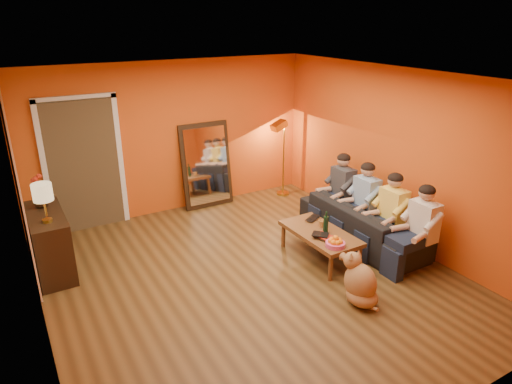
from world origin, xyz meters
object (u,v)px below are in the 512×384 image
sofa (362,222)px  coffee_table (320,245)px  floor_lamp (284,159)px  person_far_right (342,190)px  sideboard (50,242)px  person_mid_left (392,213)px  person_mid_right (366,201)px  wine_bottle (326,222)px  dog (361,279)px  mirror_frame (206,165)px  tumbler (322,223)px  table_lamp (44,203)px  laptop (316,219)px  person_far_left (423,228)px  vase (41,200)px

sofa → coffee_table: sofa is taller
floor_lamp → person_far_right: size_ratio=1.18×
person_far_right → sofa: bearing=-101.3°
coffee_table → sideboard: bearing=154.3°
person_mid_left → person_far_right: size_ratio=1.00×
person_mid_right → wine_bottle: size_ratio=3.94×
person_far_right → person_mid_left: bearing=-90.0°
dog → person_mid_right: bearing=25.7°
person_mid_right → mirror_frame: bearing=123.1°
tumbler → dog: bearing=-106.6°
mirror_frame → tumbler: bearing=-74.8°
table_lamp → dog: table_lamp is taller
tumbler → laptop: 0.24m
person_mid_left → person_far_right: bearing=90.0°
table_lamp → person_far_right: table_lamp is taller
sideboard → laptop: 3.73m
table_lamp → sofa: size_ratio=0.24×
sideboard → person_far_left: 5.01m
sofa → person_mid_right: (0.13, 0.10, 0.30)m
person_far_left → person_mid_right: bearing=90.0°
table_lamp → person_far_left: bearing=-26.2°
floor_lamp → sofa: bearing=-97.5°
sideboard → floor_lamp: size_ratio=0.82×
floor_lamp → laptop: size_ratio=4.68×
floor_lamp → person_far_right: (0.10, -1.60, -0.11)m
tumbler → laptop: bearing=75.4°
mirror_frame → person_far_right: 2.46m
dog → person_far_left: size_ratio=0.54×
sideboard → dog: 4.09m
person_mid_left → person_mid_right: size_ratio=1.00×
person_mid_left → vase: person_mid_left is taller
coffee_table → person_far_right: person_far_right is taller
floor_lamp → person_mid_right: bearing=-94.0°
mirror_frame → sideboard: bearing=-158.8°
floor_lamp → person_far_right: floor_lamp is taller
sofa → table_lamp: bearing=74.9°
sideboard → table_lamp: size_ratio=2.31×
table_lamp → person_far_left: (4.37, -2.15, -0.49)m
person_mid_left → laptop: size_ratio=3.97×
tumbler → person_mid_right: bearing=5.1°
table_lamp → floor_lamp: (4.27, 1.10, -0.39)m
tumbler → coffee_table: bearing=-135.0°
tumbler → vase: 3.89m
person_mid_right → laptop: bearing=169.9°
sofa → coffee_table: size_ratio=1.75×
sideboard → floor_lamp: floor_lamp is taller
mirror_frame → sofa: bearing=-60.2°
person_far_left → person_far_right: size_ratio=1.00×
coffee_table → wine_bottle: bearing=-45.9°
dog → person_mid_left: size_ratio=0.54×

